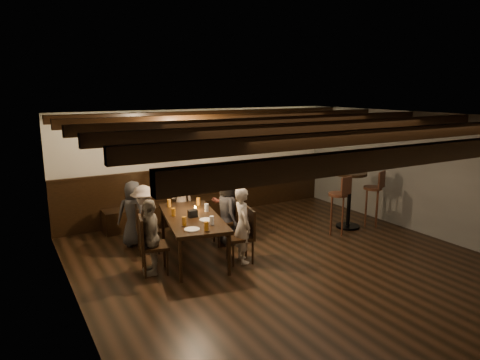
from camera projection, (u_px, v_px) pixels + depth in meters
room at (216, 180)px, 8.43m from camera, size 7.00×7.00×7.00m
dining_table at (192, 220)px, 7.22m from camera, size 1.25×2.07×0.73m
chair_left_near at (147, 238)px, 7.51m from camera, size 0.46×0.46×0.85m
chair_left_far at (153, 256)px, 6.67m from camera, size 0.50×0.50×0.92m
chair_right_near at (226, 229)px, 7.94m from camera, size 0.48×0.48×0.89m
chair_right_far at (241, 246)px, 7.11m from camera, size 0.49×0.49×0.90m
person_bench_left at (134, 213)px, 7.80m from camera, size 0.66×0.50×1.21m
person_bench_centre at (181, 205)px, 8.20m from camera, size 0.52×0.40×1.29m
person_bench_right at (228, 202)px, 8.33m from camera, size 0.75×0.63×1.35m
person_left_near at (145, 220)px, 7.43m from camera, size 0.60×0.86×1.21m
person_left_far at (151, 237)px, 6.59m from camera, size 0.43×0.75×1.20m
person_right_near at (227, 211)px, 7.88m from camera, size 0.52×0.68×1.26m
person_right_far at (243, 225)px, 7.04m from camera, size 0.39×0.51×1.27m
pint_a at (169, 203)px, 7.76m from camera, size 0.07×0.07×0.14m
pint_b at (198, 202)px, 7.88m from camera, size 0.07×0.07×0.14m
pint_c at (173, 212)px, 7.20m from camera, size 0.07×0.07×0.14m
pint_d at (207, 208)px, 7.47m from camera, size 0.07×0.07×0.14m
pint_e at (184, 221)px, 6.71m from camera, size 0.07×0.07×0.14m
pint_f at (212, 220)px, 6.75m from camera, size 0.07×0.07×0.14m
pint_g at (206, 226)px, 6.47m from camera, size 0.07×0.07×0.14m
plate_near at (192, 229)px, 6.51m from camera, size 0.24×0.24×0.01m
plate_far at (207, 220)px, 6.99m from camera, size 0.24×0.24×0.01m
condiment_caddy at (193, 214)px, 7.15m from camera, size 0.15×0.10×0.12m
candle at (195, 209)px, 7.52m from camera, size 0.05×0.05×0.05m
high_top_table at (350, 192)px, 8.77m from camera, size 0.66×0.66×1.17m
bar_stool_left at (337, 213)px, 8.42m from camera, size 0.39×0.41×1.19m
bar_stool_right at (372, 205)px, 8.95m from camera, size 0.41×0.43×1.19m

